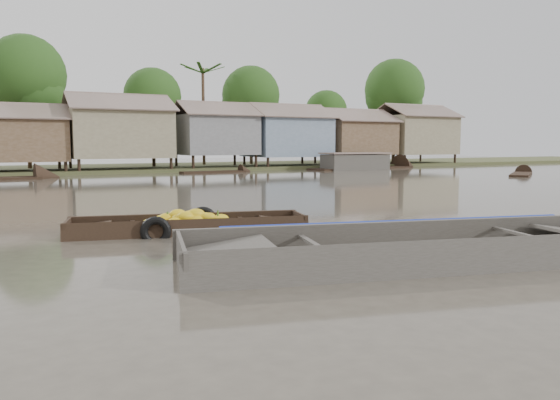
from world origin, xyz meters
name	(u,v)px	position (x,y,z in m)	size (l,w,h in m)	color
ground	(288,249)	(0.00, 0.00, 0.00)	(120.00, 120.00, 0.00)	#4A4339
riverbank	(120,128)	(3.03, 31.86, 3.07)	(120.00, 12.47, 10.22)	#384723
banana_boat	(186,226)	(-1.13, 2.82, 0.14)	(5.48, 2.45, 0.75)	black
viewer_boat	(427,256)	(1.67, -1.99, 0.08)	(8.80, 4.14, 0.68)	#413C37
distant_boats	(279,169)	(12.36, 24.61, 0.20)	(46.58, 14.83, 1.38)	black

